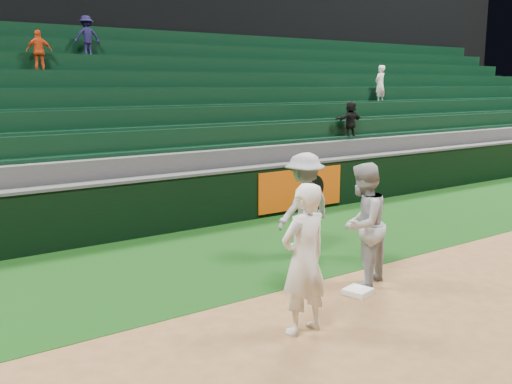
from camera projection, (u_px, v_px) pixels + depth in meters
ground at (358, 298)px, 8.61m from camera, size 70.00×70.00×0.00m
foul_grass at (247, 251)px, 11.02m from camera, size 36.00×4.20×0.01m
upper_deck at (32, 8)px, 21.53m from camera, size 40.00×12.00×12.00m
first_base at (358, 291)px, 8.76m from camera, size 0.45×0.45×0.08m
first_baseman at (304, 259)px, 7.25m from camera, size 0.75×0.52×1.97m
baserunner at (362, 225)px, 9.01m from camera, size 1.16×1.03×1.97m
base_coach at (304, 206)px, 10.46m from camera, size 1.37×0.94×1.95m
field_wall at (192, 200)px, 12.69m from camera, size 36.00×0.45×1.25m
stadium_seating at (124, 139)px, 15.51m from camera, size 36.00×5.95×5.02m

